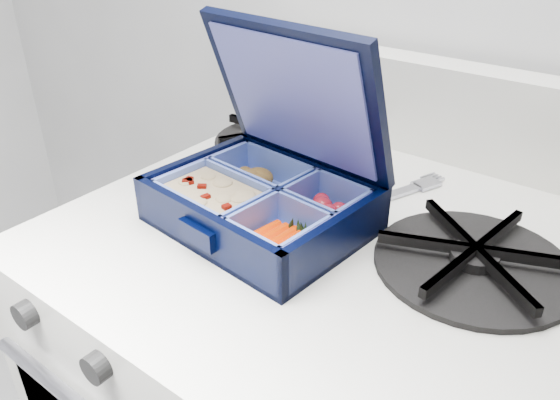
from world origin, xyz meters
The scene contains 4 objects.
bento_box centered at (-0.67, 1.66, 0.83)m, with size 0.22×0.17×0.05m, color black, non-canonical shape.
burner_grate centered at (-0.46, 1.72, 0.82)m, with size 0.19×0.19×0.03m, color black.
burner_grate_rear centered at (-0.79, 1.85, 0.82)m, with size 0.19×0.19×0.02m, color black.
fork centered at (-0.60, 1.77, 0.81)m, with size 0.03×0.20×0.01m, color #9D9EAD, non-canonical shape.
Camera 1 is at (-0.35, 1.27, 1.12)m, focal length 35.00 mm.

